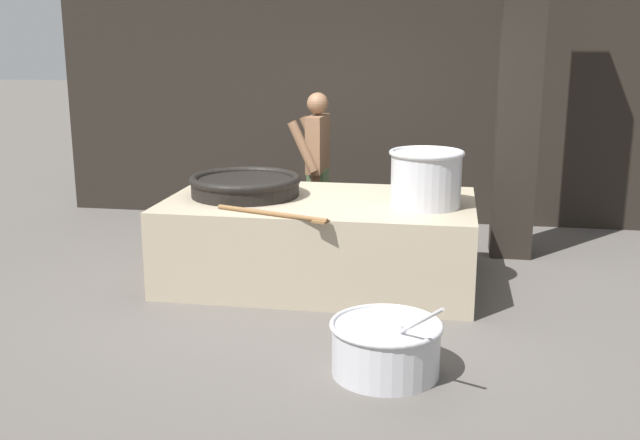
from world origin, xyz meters
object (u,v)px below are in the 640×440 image
cook (317,164)px  prep_bowl_vegetables (386,345)px  stock_pot (426,177)px  giant_wok_near (245,185)px

cook → prep_bowl_vegetables: bearing=111.3°
stock_pot → cook: bearing=130.9°
giant_wok_near → prep_bowl_vegetables: bearing=-52.0°
prep_bowl_vegetables → cook: bearing=108.2°
stock_pot → cook: cook is taller
cook → stock_pot: bearing=133.9°
giant_wok_near → cook: bearing=69.4°
cook → prep_bowl_vegetables: (1.04, -3.17, -0.70)m
cook → prep_bowl_vegetables: cook is taller
giant_wok_near → prep_bowl_vegetables: size_ratio=1.19×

